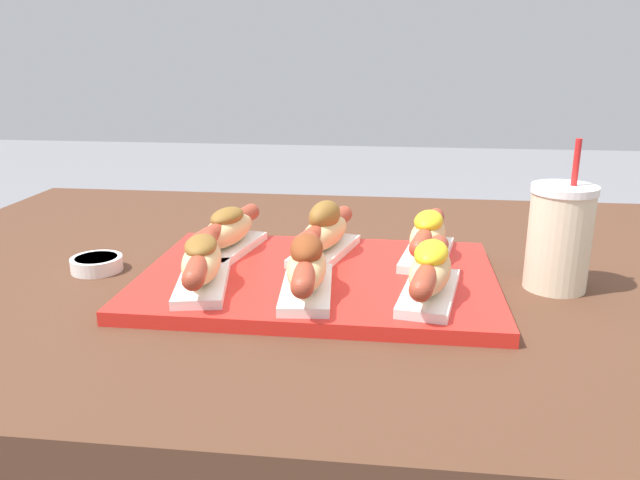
{
  "coord_description": "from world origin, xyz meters",
  "views": [
    {
      "loc": [
        0.04,
        -0.88,
        1.0
      ],
      "look_at": [
        -0.06,
        -0.07,
        0.76
      ],
      "focal_mm": 35.0,
      "sensor_mm": 36.0,
      "label": 1
    }
  ],
  "objects_px": {
    "serving_tray": "(318,279)",
    "hot_dog_5": "(428,236)",
    "drink_cup": "(559,237)",
    "hot_dog_3": "(228,231)",
    "hot_dog_2": "(430,271)",
    "sauce_bowl": "(97,263)",
    "hot_dog_1": "(307,267)",
    "hot_dog_0": "(202,262)",
    "hot_dog_4": "(325,231)"
  },
  "relations": [
    {
      "from": "serving_tray",
      "to": "hot_dog_3",
      "type": "distance_m",
      "value": 0.17
    },
    {
      "from": "hot_dog_1",
      "to": "hot_dog_4",
      "type": "height_order",
      "value": "hot_dog_4"
    },
    {
      "from": "hot_dog_3",
      "to": "hot_dog_5",
      "type": "bearing_deg",
      "value": 1.05
    },
    {
      "from": "drink_cup",
      "to": "hot_dog_3",
      "type": "bearing_deg",
      "value": 174.35
    },
    {
      "from": "hot_dog_2",
      "to": "sauce_bowl",
      "type": "xyz_separation_m",
      "value": [
        -0.47,
        0.09,
        -0.04
      ]
    },
    {
      "from": "hot_dog_0",
      "to": "hot_dog_1",
      "type": "bearing_deg",
      "value": -2.82
    },
    {
      "from": "sauce_bowl",
      "to": "hot_dog_2",
      "type": "bearing_deg",
      "value": -10.64
    },
    {
      "from": "hot_dog_3",
      "to": "hot_dog_5",
      "type": "distance_m",
      "value": 0.29
    },
    {
      "from": "hot_dog_1",
      "to": "drink_cup",
      "type": "height_order",
      "value": "drink_cup"
    },
    {
      "from": "hot_dog_2",
      "to": "hot_dog_3",
      "type": "bearing_deg",
      "value": 153.57
    },
    {
      "from": "serving_tray",
      "to": "hot_dog_1",
      "type": "relative_size",
      "value": 2.39
    },
    {
      "from": "hot_dog_4",
      "to": "sauce_bowl",
      "type": "bearing_deg",
      "value": -169.55
    },
    {
      "from": "hot_dog_4",
      "to": "sauce_bowl",
      "type": "distance_m",
      "value": 0.33
    },
    {
      "from": "hot_dog_0",
      "to": "hot_dog_3",
      "type": "height_order",
      "value": "hot_dog_3"
    },
    {
      "from": "hot_dog_3",
      "to": "hot_dog_5",
      "type": "height_order",
      "value": "hot_dog_5"
    },
    {
      "from": "hot_dog_0",
      "to": "sauce_bowl",
      "type": "distance_m",
      "value": 0.21
    },
    {
      "from": "hot_dog_3",
      "to": "drink_cup",
      "type": "bearing_deg",
      "value": -5.65
    },
    {
      "from": "hot_dog_3",
      "to": "sauce_bowl",
      "type": "bearing_deg",
      "value": -163.07
    },
    {
      "from": "serving_tray",
      "to": "hot_dog_5",
      "type": "bearing_deg",
      "value": 27.87
    },
    {
      "from": "serving_tray",
      "to": "hot_dog_0",
      "type": "relative_size",
      "value": 2.42
    },
    {
      "from": "hot_dog_0",
      "to": "drink_cup",
      "type": "relative_size",
      "value": 0.98
    },
    {
      "from": "hot_dog_2",
      "to": "sauce_bowl",
      "type": "bearing_deg",
      "value": 169.36
    },
    {
      "from": "sauce_bowl",
      "to": "hot_dog_1",
      "type": "bearing_deg",
      "value": -16.34
    },
    {
      "from": "hot_dog_3",
      "to": "drink_cup",
      "type": "distance_m",
      "value": 0.46
    },
    {
      "from": "hot_dog_5",
      "to": "sauce_bowl",
      "type": "distance_m",
      "value": 0.48
    },
    {
      "from": "hot_dog_2",
      "to": "hot_dog_0",
      "type": "bearing_deg",
      "value": 179.81
    },
    {
      "from": "hot_dog_1",
      "to": "sauce_bowl",
      "type": "height_order",
      "value": "hot_dog_1"
    },
    {
      "from": "hot_dog_0",
      "to": "sauce_bowl",
      "type": "relative_size",
      "value": 2.69
    },
    {
      "from": "drink_cup",
      "to": "hot_dog_2",
      "type": "bearing_deg",
      "value": -150.14
    },
    {
      "from": "hot_dog_0",
      "to": "hot_dog_5",
      "type": "height_order",
      "value": "hot_dog_5"
    },
    {
      "from": "hot_dog_2",
      "to": "hot_dog_3",
      "type": "height_order",
      "value": "hot_dog_2"
    },
    {
      "from": "hot_dog_1",
      "to": "sauce_bowl",
      "type": "relative_size",
      "value": 2.72
    },
    {
      "from": "serving_tray",
      "to": "drink_cup",
      "type": "relative_size",
      "value": 2.36
    },
    {
      "from": "hot_dog_4",
      "to": "hot_dog_5",
      "type": "bearing_deg",
      "value": 0.25
    },
    {
      "from": "serving_tray",
      "to": "hot_dog_4",
      "type": "bearing_deg",
      "value": 90.15
    },
    {
      "from": "hot_dog_1",
      "to": "hot_dog_5",
      "type": "relative_size",
      "value": 1.01
    },
    {
      "from": "hot_dog_1",
      "to": "hot_dog_5",
      "type": "height_order",
      "value": "hot_dog_1"
    },
    {
      "from": "serving_tray",
      "to": "hot_dog_1",
      "type": "xyz_separation_m",
      "value": [
        -0.0,
        -0.08,
        0.04
      ]
    },
    {
      "from": "hot_dog_3",
      "to": "drink_cup",
      "type": "xyz_separation_m",
      "value": [
        0.46,
        -0.05,
        0.02
      ]
    },
    {
      "from": "hot_dog_4",
      "to": "sauce_bowl",
      "type": "relative_size",
      "value": 2.66
    },
    {
      "from": "hot_dog_0",
      "to": "hot_dog_3",
      "type": "distance_m",
      "value": 0.14
    },
    {
      "from": "hot_dog_0",
      "to": "hot_dog_5",
      "type": "relative_size",
      "value": 1.0
    },
    {
      "from": "hot_dog_0",
      "to": "hot_dog_4",
      "type": "relative_size",
      "value": 1.01
    },
    {
      "from": "serving_tray",
      "to": "drink_cup",
      "type": "height_order",
      "value": "drink_cup"
    },
    {
      "from": "serving_tray",
      "to": "hot_dog_1",
      "type": "height_order",
      "value": "hot_dog_1"
    },
    {
      "from": "hot_dog_3",
      "to": "sauce_bowl",
      "type": "distance_m",
      "value": 0.19
    },
    {
      "from": "hot_dog_1",
      "to": "hot_dog_3",
      "type": "distance_m",
      "value": 0.2
    },
    {
      "from": "hot_dog_3",
      "to": "sauce_bowl",
      "type": "relative_size",
      "value": 2.69
    },
    {
      "from": "serving_tray",
      "to": "hot_dog_5",
      "type": "distance_m",
      "value": 0.17
    },
    {
      "from": "hot_dog_2",
      "to": "hot_dog_3",
      "type": "xyz_separation_m",
      "value": [
        -0.29,
        0.14,
        -0.0
      ]
    }
  ]
}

